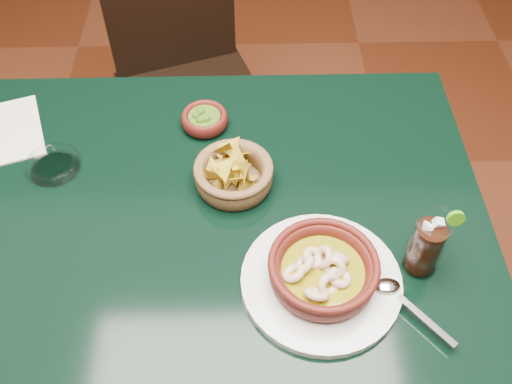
{
  "coord_description": "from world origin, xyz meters",
  "views": [
    {
      "loc": [
        0.12,
        -0.71,
        1.65
      ],
      "look_at": [
        0.14,
        -0.02,
        0.81
      ],
      "focal_mm": 40.0,
      "sensor_mm": 36.0,
      "label": 1
    }
  ],
  "objects_px": {
    "dining_table": "(190,233)",
    "dining_chair": "(186,78)",
    "shrimp_plate": "(323,273)",
    "cola_drink": "(427,244)",
    "chip_basket": "(234,175)"
  },
  "relations": [
    {
      "from": "dining_table",
      "to": "shrimp_plate",
      "type": "height_order",
      "value": "shrimp_plate"
    },
    {
      "from": "dining_table",
      "to": "dining_chair",
      "type": "bearing_deg",
      "value": 94.95
    },
    {
      "from": "dining_chair",
      "to": "shrimp_plate",
      "type": "bearing_deg",
      "value": -70.57
    },
    {
      "from": "shrimp_plate",
      "to": "cola_drink",
      "type": "distance_m",
      "value": 0.19
    },
    {
      "from": "dining_table",
      "to": "dining_chair",
      "type": "relative_size",
      "value": 1.33
    },
    {
      "from": "chip_basket",
      "to": "cola_drink",
      "type": "xyz_separation_m",
      "value": [
        0.34,
        -0.2,
        0.04
      ]
    },
    {
      "from": "dining_chair",
      "to": "cola_drink",
      "type": "distance_m",
      "value": 1.04
    },
    {
      "from": "cola_drink",
      "to": "dining_table",
      "type": "bearing_deg",
      "value": 160.78
    },
    {
      "from": "dining_chair",
      "to": "shrimp_plate",
      "type": "height_order",
      "value": "dining_chair"
    },
    {
      "from": "dining_chair",
      "to": "chip_basket",
      "type": "relative_size",
      "value": 4.69
    },
    {
      "from": "dining_chair",
      "to": "cola_drink",
      "type": "xyz_separation_m",
      "value": [
        0.5,
        -0.86,
        0.32
      ]
    },
    {
      "from": "cola_drink",
      "to": "shrimp_plate",
      "type": "bearing_deg",
      "value": -169.41
    },
    {
      "from": "dining_table",
      "to": "shrimp_plate",
      "type": "relative_size",
      "value": 3.37
    },
    {
      "from": "dining_chair",
      "to": "cola_drink",
      "type": "bearing_deg",
      "value": -59.84
    },
    {
      "from": "dining_table",
      "to": "chip_basket",
      "type": "height_order",
      "value": "chip_basket"
    }
  ]
}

